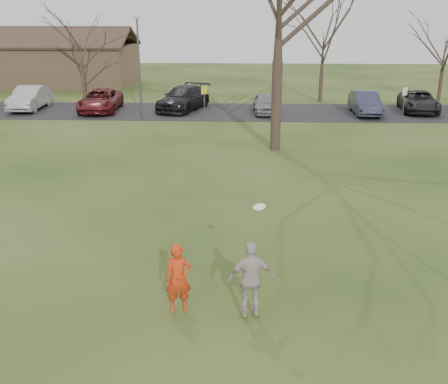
{
  "coord_description": "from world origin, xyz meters",
  "views": [
    {
      "loc": [
        0.64,
        -10.38,
        6.41
      ],
      "look_at": [
        0.0,
        4.0,
        1.5
      ],
      "focal_mm": 42.72,
      "sensor_mm": 36.0,
      "label": 1
    }
  ],
  "objects": [
    {
      "name": "catching_play",
      "position": [
        0.77,
        -0.16,
        0.96
      ],
      "size": [
        1.07,
        0.61,
        2.51
      ],
      "color": "#B3A2A0",
      "rests_on": "ground"
    },
    {
      "name": "car_6",
      "position": [
        11.97,
        25.51,
        0.72
      ],
      "size": [
        2.9,
        5.16,
        1.36
      ],
      "primitive_type": "imported",
      "rotation": [
        0.0,
        0.0,
        -0.13
      ],
      "color": "black",
      "rests_on": "parking_strip"
    },
    {
      "name": "car_3",
      "position": [
        -3.7,
        25.51,
        0.82
      ],
      "size": [
        3.69,
        5.81,
        1.57
      ],
      "primitive_type": "imported",
      "rotation": [
        0.0,
        0.0,
        -0.3
      ],
      "color": "black",
      "rests_on": "parking_strip"
    },
    {
      "name": "small_tree_row",
      "position": [
        4.38,
        30.06,
        3.89
      ],
      "size": [
        55.0,
        5.9,
        8.5
      ],
      "color": "#352821",
      "rests_on": "ground"
    },
    {
      "name": "sign_white",
      "position": [
        10.0,
        22.0,
        1.45
      ],
      "size": [
        0.35,
        0.35,
        2.08
      ],
      "color": "#47474C",
      "rests_on": "ground"
    },
    {
      "name": "ground",
      "position": [
        0.0,
        0.0,
        0.0
      ],
      "size": [
        120.0,
        120.0,
        0.0
      ],
      "primitive_type": "plane",
      "color": "#1E380F",
      "rests_on": "ground"
    },
    {
      "name": "building",
      "position": [
        -20.0,
        38.0,
        1.93
      ],
      "size": [
        20.6,
        8.5,
        5.14
      ],
      "color": "#8C6D4C",
      "rests_on": "ground"
    },
    {
      "name": "parking_strip",
      "position": [
        0.0,
        25.0,
        0.02
      ],
      "size": [
        62.0,
        6.5,
        0.04
      ],
      "primitive_type": "cube",
      "color": "black",
      "rests_on": "ground"
    },
    {
      "name": "car_1",
      "position": [
        -14.14,
        25.19,
        0.82
      ],
      "size": [
        1.85,
        4.81,
        1.56
      ],
      "primitive_type": "imported",
      "rotation": [
        0.0,
        0.0,
        0.04
      ],
      "color": "#9FA0A5",
      "rests_on": "parking_strip"
    },
    {
      "name": "car_4",
      "position": [
        1.79,
        24.42,
        0.68
      ],
      "size": [
        1.71,
        3.85,
        1.29
      ],
      "primitive_type": "imported",
      "rotation": [
        0.0,
        0.0,
        0.05
      ],
      "color": "gray",
      "rests_on": "parking_strip"
    },
    {
      "name": "car_2",
      "position": [
        -9.19,
        24.74,
        0.75
      ],
      "size": [
        2.65,
        5.25,
        1.42
      ],
      "primitive_type": "imported",
      "rotation": [
        0.0,
        0.0,
        0.06
      ],
      "color": "#591519",
      "rests_on": "parking_strip"
    },
    {
      "name": "sign_yellow",
      "position": [
        -2.0,
        22.0,
        1.45
      ],
      "size": [
        0.35,
        0.35,
        2.08
      ],
      "color": "#47474C",
      "rests_on": "ground"
    },
    {
      "name": "player_defender",
      "position": [
        -0.83,
        0.08,
        0.8
      ],
      "size": [
        0.65,
        0.51,
        1.59
      ],
      "primitive_type": "imported",
      "rotation": [
        0.0,
        0.0,
        0.23
      ],
      "color": "red",
      "rests_on": "ground"
    },
    {
      "name": "car_5",
      "position": [
        8.24,
        24.41,
        0.76
      ],
      "size": [
        1.54,
        4.39,
        1.45
      ],
      "primitive_type": "imported",
      "rotation": [
        0.0,
        0.0,
        0.0
      ],
      "color": "#2C2E42",
      "rests_on": "parking_strip"
    },
    {
      "name": "lamp_post",
      "position": [
        -6.0,
        22.5,
        3.97
      ],
      "size": [
        0.34,
        0.34,
        6.27
      ],
      "color": "#47474C",
      "rests_on": "ground"
    }
  ]
}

